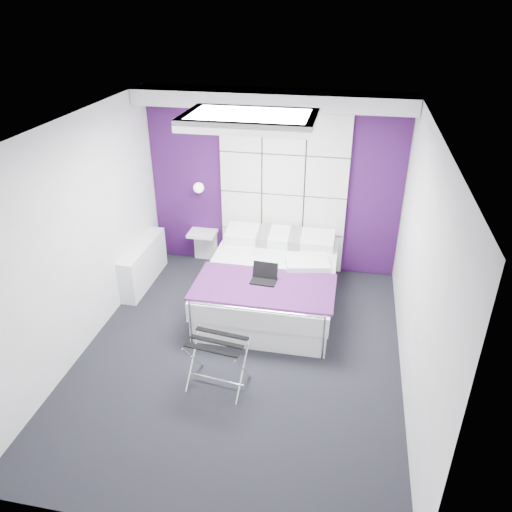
{
  "coord_description": "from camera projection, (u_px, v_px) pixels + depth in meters",
  "views": [
    {
      "loc": [
        1.06,
        -4.42,
        3.7
      ],
      "look_at": [
        0.12,
        0.35,
        1.11
      ],
      "focal_mm": 35.0,
      "sensor_mm": 36.0,
      "label": 1
    }
  ],
  "objects": [
    {
      "name": "floor",
      "position": [
        240.0,
        354.0,
        5.75
      ],
      "size": [
        4.4,
        4.4,
        0.0
      ],
      "primitive_type": "plane",
      "color": "black",
      "rests_on": "ground"
    },
    {
      "name": "ceiling",
      "position": [
        236.0,
        128.0,
        4.52
      ],
      "size": [
        4.4,
        4.4,
        0.0
      ],
      "primitive_type": "plane",
      "rotation": [
        3.14,
        0.0,
        0.0
      ],
      "color": "white",
      "rests_on": "wall_back"
    },
    {
      "name": "wall_back",
      "position": [
        273.0,
        183.0,
        7.04
      ],
      "size": [
        3.6,
        0.0,
        3.6
      ],
      "primitive_type": "plane",
      "rotation": [
        1.57,
        0.0,
        0.0
      ],
      "color": "silver",
      "rests_on": "floor"
    },
    {
      "name": "wall_left",
      "position": [
        78.0,
        240.0,
        5.44
      ],
      "size": [
        0.0,
        4.4,
        4.4
      ],
      "primitive_type": "plane",
      "rotation": [
        1.57,
        0.0,
        1.57
      ],
      "color": "silver",
      "rests_on": "floor"
    },
    {
      "name": "wall_right",
      "position": [
        419.0,
        271.0,
        4.83
      ],
      "size": [
        0.0,
        4.4,
        4.4
      ],
      "primitive_type": "plane",
      "rotation": [
        1.57,
        0.0,
        -1.57
      ],
      "color": "silver",
      "rests_on": "floor"
    },
    {
      "name": "accent_wall",
      "position": [
        273.0,
        183.0,
        7.03
      ],
      "size": [
        3.58,
        0.02,
        2.58
      ],
      "primitive_type": "cube",
      "color": "#371045",
      "rests_on": "wall_back"
    },
    {
      "name": "soffit",
      "position": [
        272.0,
        99.0,
        6.26
      ],
      "size": [
        3.58,
        0.5,
        0.2
      ],
      "primitive_type": "cube",
      "color": "white",
      "rests_on": "wall_back"
    },
    {
      "name": "headboard",
      "position": [
        283.0,
        194.0,
        7.02
      ],
      "size": [
        1.8,
        0.08,
        2.3
      ],
      "primitive_type": null,
      "color": "white",
      "rests_on": "wall_back"
    },
    {
      "name": "skylight",
      "position": [
        250.0,
        119.0,
        5.07
      ],
      "size": [
        1.36,
        0.86,
        0.12
      ],
      "primitive_type": null,
      "color": "white",
      "rests_on": "ceiling"
    },
    {
      "name": "wall_lamp",
      "position": [
        199.0,
        187.0,
        7.14
      ],
      "size": [
        0.15,
        0.15,
        0.15
      ],
      "primitive_type": "sphere",
      "color": "white",
      "rests_on": "wall_back"
    },
    {
      "name": "radiator",
      "position": [
        144.0,
        264.0,
        7.02
      ],
      "size": [
        0.22,
        1.2,
        0.6
      ],
      "primitive_type": "cube",
      "color": "white",
      "rests_on": "floor"
    },
    {
      "name": "bed",
      "position": [
        271.0,
        284.0,
        6.54
      ],
      "size": [
        1.7,
        2.05,
        0.72
      ],
      "color": "white",
      "rests_on": "floor"
    },
    {
      "name": "nightstand",
      "position": [
        202.0,
        234.0,
        7.44
      ],
      "size": [
        0.41,
        0.32,
        0.05
      ],
      "primitive_type": "cube",
      "color": "white",
      "rests_on": "wall_back"
    },
    {
      "name": "luggage_rack",
      "position": [
        218.0,
        363.0,
        5.17
      ],
      "size": [
        0.58,
        0.43,
        0.57
      ],
      "rotation": [
        0.0,
        0.0,
        -0.13
      ],
      "color": "silver",
      "rests_on": "floor"
    },
    {
      "name": "laptop",
      "position": [
        264.0,
        276.0,
        6.07
      ],
      "size": [
        0.31,
        0.22,
        0.22
      ],
      "rotation": [
        0.0,
        0.0,
        -0.06
      ],
      "color": "black",
      "rests_on": "bed"
    }
  ]
}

